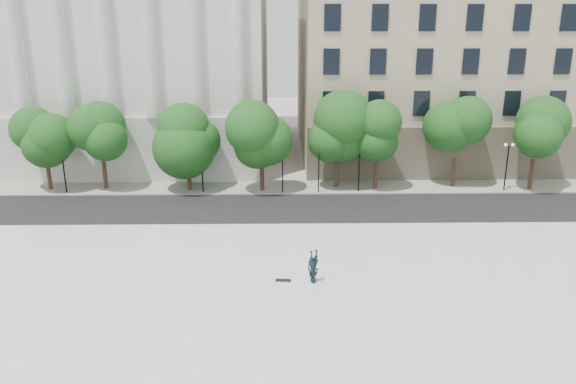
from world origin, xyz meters
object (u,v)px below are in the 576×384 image
Objects in this scene: traffic_light_east at (319,152)px; traffic_light_west at (282,152)px; skateboard at (283,280)px; person_lying at (313,278)px.

traffic_light_west is at bearing -180.00° from traffic_light_east.
traffic_light_east is 17.77m from skateboard.
person_lying is at bearing -1.71° from skateboard.
person_lying is at bearing -84.84° from traffic_light_west.
person_lying reaches higher than skateboard.
traffic_light_east is 17.68m from person_lying.
traffic_light_east is 2.18× the size of person_lying.
person_lying is (1.57, -17.38, -2.95)m from traffic_light_west.
traffic_light_west is at bearing 94.03° from skateboard.
traffic_light_west reaches higher than person_lying.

